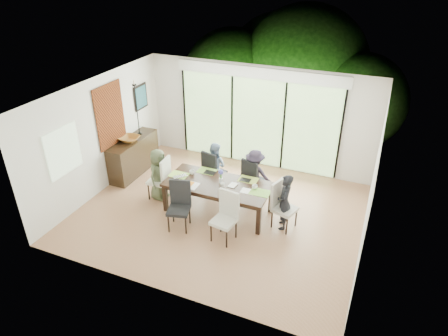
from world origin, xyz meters
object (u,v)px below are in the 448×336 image
at_px(person_right_end, 284,202).
at_px(cup_c, 255,187).
at_px(chair_far_left, 215,170).
at_px(bowl, 129,139).
at_px(person_left_end, 159,174).
at_px(cup_b, 222,185).
at_px(person_far_right, 254,175).
at_px(chair_near_right, 224,218).
at_px(laptop, 181,177).
at_px(sideboard, 134,156).
at_px(chair_far_right, 255,178).
at_px(cup_a, 192,172).
at_px(person_far_left, 215,167).
at_px(chair_left_end, 158,177).
at_px(table_top, 218,185).
at_px(chair_near_left, 178,207).
at_px(chair_right_end, 285,206).
at_px(vase, 221,180).

bearing_deg(person_right_end, cup_c, -113.20).
bearing_deg(chair_far_left, bowl, 21.00).
xyz_separation_m(person_left_end, cup_b, (1.63, -0.10, 0.14)).
distance_m(person_far_right, cup_b, 1.02).
xyz_separation_m(chair_near_right, person_left_end, (-1.98, 0.87, 0.09)).
height_order(chair_far_left, cup_c, chair_far_left).
height_order(person_left_end, laptop, person_left_end).
xyz_separation_m(cup_b, sideboard, (-2.85, 0.89, -0.29)).
xyz_separation_m(laptop, bowl, (-1.85, 0.79, 0.26)).
relative_size(chair_far_right, person_far_right, 0.85).
relative_size(cup_a, cup_b, 1.24).
relative_size(person_far_right, laptop, 3.91).
xyz_separation_m(person_far_left, laptop, (-0.40, -0.93, 0.11)).
distance_m(chair_left_end, person_left_end, 0.09).
relative_size(chair_left_end, chair_near_right, 1.00).
height_order(table_top, bowl, bowl).
height_order(chair_near_left, laptop, chair_near_left).
relative_size(chair_near_right, person_left_end, 0.85).
bearing_deg(sideboard, bowl, -90.00).
distance_m(chair_right_end, person_far_left, 2.12).
distance_m(vase, cup_a, 0.76).
bearing_deg(cup_c, table_top, -172.87).
relative_size(table_top, laptop, 7.27).
relative_size(vase, bowl, 0.23).
relative_size(chair_near_left, vase, 9.17).
bearing_deg(cup_b, person_right_end, 4.30).
xyz_separation_m(person_left_end, person_far_left, (1.03, 0.83, 0.00)).
relative_size(cup_b, sideboard, 0.06).
bearing_deg(person_far_right, chair_far_left, -6.04).
relative_size(chair_right_end, chair_near_left, 1.00).
bearing_deg(chair_far_left, vase, 138.93).
xyz_separation_m(chair_left_end, sideboard, (-1.20, 0.79, -0.06)).
bearing_deg(vase, chair_left_end, -178.15).
distance_m(cup_b, cup_c, 0.68).
height_order(cup_c, bowl, bowl).
distance_m(chair_near_left, vase, 1.10).
relative_size(table_top, cup_a, 19.35).
relative_size(person_far_left, vase, 10.75).
distance_m(chair_left_end, person_right_end, 2.98).
xyz_separation_m(chair_far_left, chair_near_left, (-0.05, -1.72, 0.00)).
height_order(chair_far_right, chair_near_left, same).
distance_m(person_right_end, sideboard, 4.26).
bearing_deg(person_far_right, bowl, -2.42).
height_order(chair_left_end, chair_far_left, same).
bearing_deg(person_left_end, person_far_left, -45.47).
bearing_deg(chair_near_right, chair_far_left, 127.92).
bearing_deg(sideboard, chair_far_right, 1.07).
bearing_deg(chair_far_right, person_far_left, 19.44).
relative_size(chair_right_end, cup_b, 11.00).
bearing_deg(chair_near_right, laptop, 159.31).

